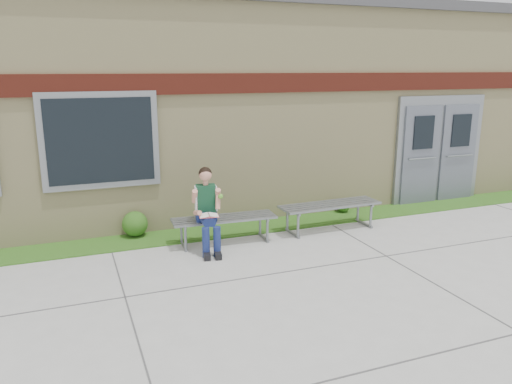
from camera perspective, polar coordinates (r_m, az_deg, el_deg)
name	(u,v)px	position (r m, az deg, el deg)	size (l,w,h in m)	color
ground	(348,278)	(7.23, 10.45, -9.61)	(80.00, 80.00, 0.00)	#9E9E99
grass_strip	(275,224)	(9.39, 2.18, -3.73)	(16.00, 0.80, 0.02)	#264B14
school_building	(220,101)	(12.15, -4.16, 10.36)	(16.20, 6.22, 4.20)	beige
bench_left	(224,223)	(8.35, -3.64, -3.58)	(1.76, 0.58, 0.45)	slate
bench_right	(330,210)	(9.12, 8.43, -2.01)	(1.89, 0.57, 0.49)	slate
girl	(207,208)	(7.98, -5.58, -1.84)	(0.48, 0.83, 1.34)	navy
shrub_mid	(135,224)	(8.91, -13.67, -3.56)	(0.44, 0.44, 0.44)	#264B14
shrub_east	(343,205)	(10.27, 9.93, -1.50)	(0.28, 0.28, 0.28)	#264B14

